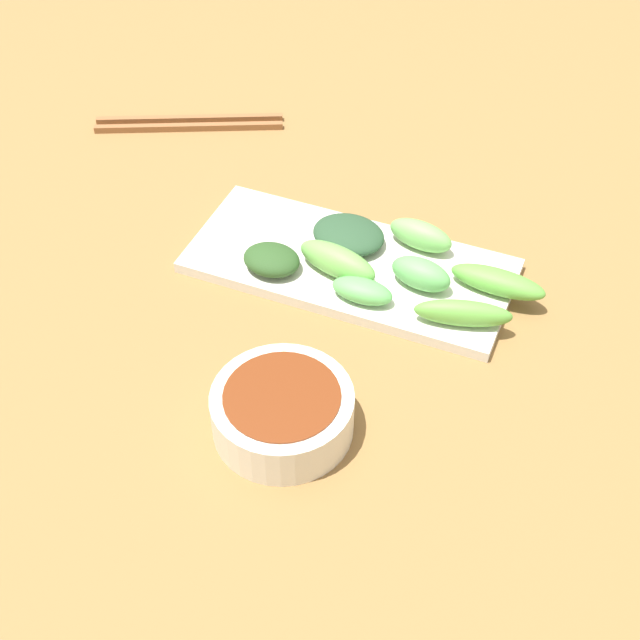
{
  "coord_description": "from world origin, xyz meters",
  "views": [
    {
      "loc": [
        -0.57,
        -0.23,
        0.63
      ],
      "look_at": [
        -0.04,
        -0.01,
        0.05
      ],
      "focal_mm": 49.76,
      "sensor_mm": 36.0,
      "label": 1
    }
  ],
  "objects": [
    {
      "name": "tabletop",
      "position": [
        0.0,
        0.0,
        0.01
      ],
      "size": [
        2.1,
        2.1,
        0.02
      ],
      "primitive_type": "cube",
      "color": "olive",
      "rests_on": "ground"
    },
    {
      "name": "sauce_bowl",
      "position": [
        -0.14,
        -0.02,
        0.04
      ],
      "size": [
        0.12,
        0.12,
        0.04
      ],
      "color": "silver",
      "rests_on": "tabletop"
    },
    {
      "name": "serving_plate",
      "position": [
        0.07,
        -0.0,
        0.03
      ],
      "size": [
        0.14,
        0.33,
        0.01
      ],
      "primitive_type": "cube",
      "color": "silver",
      "rests_on": "tabletop"
    },
    {
      "name": "broccoli_leafy_0",
      "position": [
        0.09,
        0.01,
        0.04
      ],
      "size": [
        0.07,
        0.08,
        0.02
      ],
      "primitive_type": "ellipsoid",
      "rotation": [
        0.0,
        0.0,
        -0.1
      ],
      "color": "#28492D",
      "rests_on": "serving_plate"
    },
    {
      "name": "broccoli_stalk_1",
      "position": [
        0.02,
        -0.03,
        0.04
      ],
      "size": [
        0.03,
        0.06,
        0.02
      ],
      "primitive_type": "ellipsoid",
      "rotation": [
        0.0,
        0.0,
        0.01
      ],
      "color": "#5CB459",
      "rests_on": "serving_plate"
    },
    {
      "name": "broccoli_stalk_2",
      "position": [
        0.05,
        0.01,
        0.05
      ],
      "size": [
        0.05,
        0.09,
        0.03
      ],
      "primitive_type": "ellipsoid",
      "rotation": [
        0.0,
        0.0,
        -0.2
      ],
      "color": "#6BB54E",
      "rests_on": "serving_plate"
    },
    {
      "name": "broccoli_stalk_3",
      "position": [
        0.08,
        -0.15,
        0.04
      ],
      "size": [
        0.03,
        0.1,
        0.02
      ],
      "primitive_type": "ellipsoid",
      "rotation": [
        0.0,
        0.0,
        -0.03
      ],
      "color": "#5DA83E",
      "rests_on": "serving_plate"
    },
    {
      "name": "broccoli_stalk_4",
      "position": [
        0.03,
        -0.13,
        0.05
      ],
      "size": [
        0.05,
        0.09,
        0.03
      ],
      "primitive_type": "ellipsoid",
      "rotation": [
        0.0,
        0.0,
        0.27
      ],
      "color": "#5EA940",
      "rests_on": "serving_plate"
    },
    {
      "name": "broccoli_leafy_5",
      "position": [
        0.03,
        0.07,
        0.04
      ],
      "size": [
        0.05,
        0.06,
        0.02
      ],
      "primitive_type": "ellipsoid",
      "rotation": [
        0.0,
        0.0,
        -0.01
      ],
      "color": "#2B4E22",
      "rests_on": "serving_plate"
    },
    {
      "name": "broccoli_stalk_6",
      "position": [
        0.06,
        -0.08,
        0.05
      ],
      "size": [
        0.04,
        0.07,
        0.03
      ],
      "primitive_type": "ellipsoid",
      "rotation": [
        0.0,
        0.0,
        -0.14
      ],
      "color": "#60AF5A",
      "rests_on": "serving_plate"
    },
    {
      "name": "broccoli_stalk_7",
      "position": [
        0.12,
        -0.06,
        0.05
      ],
      "size": [
        0.04,
        0.07,
        0.03
      ],
      "primitive_type": "ellipsoid",
      "rotation": [
        0.0,
        0.0,
        -0.15
      ],
      "color": "#72BC5B",
      "rests_on": "serving_plate"
    },
    {
      "name": "chopsticks",
      "position": [
        0.24,
        0.28,
        0.02
      ],
      "size": [
        0.12,
        0.22,
        0.01
      ],
      "rotation": [
        0.0,
        0.0,
        0.43
      ],
      "color": "brown",
      "rests_on": "tabletop"
    }
  ]
}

